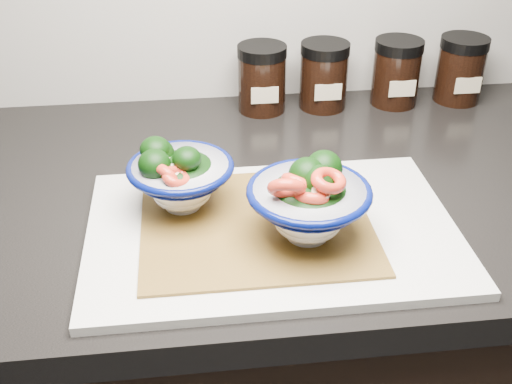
{
  "coord_description": "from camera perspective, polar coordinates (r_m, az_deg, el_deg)",
  "views": [
    {
      "loc": [
        -0.23,
        0.69,
        1.37
      ],
      "look_at": [
        -0.16,
        1.33,
        0.96
      ],
      "focal_mm": 45.0,
      "sensor_mm": 36.0,
      "label": 1
    }
  ],
  "objects": [
    {
      "name": "bowl_right",
      "position": [
        0.74,
        4.77,
        -0.88
      ],
      "size": [
        0.15,
        0.15,
        0.1
      ],
      "rotation": [
        0.0,
        0.0,
        -0.19
      ],
      "color": "white",
      "rests_on": "bamboo_mat"
    },
    {
      "name": "countertop",
      "position": [
        0.93,
        8.78,
        0.31
      ],
      "size": [
        3.5,
        0.6,
        0.04
      ],
      "primitive_type": "cube",
      "color": "black",
      "rests_on": "cabinet"
    },
    {
      "name": "spice_jar_a",
      "position": [
        1.09,
        0.52,
        10.08
      ],
      "size": [
        0.08,
        0.08,
        0.11
      ],
      "color": "black",
      "rests_on": "countertop"
    },
    {
      "name": "bowl_left",
      "position": [
        0.8,
        -6.86,
        1.34
      ],
      "size": [
        0.13,
        0.13,
        0.09
      ],
      "rotation": [
        0.0,
        0.0,
        0.37
      ],
      "color": "white",
      "rests_on": "bamboo_mat"
    },
    {
      "name": "cutting_board",
      "position": [
        0.79,
        1.44,
        -3.46
      ],
      "size": [
        0.45,
        0.3,
        0.01
      ],
      "primitive_type": "cube",
      "color": "silver",
      "rests_on": "countertop"
    },
    {
      "name": "bamboo_mat",
      "position": [
        0.79,
        0.0,
        -2.83
      ],
      "size": [
        0.28,
        0.24,
        0.0
      ],
      "primitive_type": "cube",
      "color": "olive",
      "rests_on": "cutting_board"
    },
    {
      "name": "spice_jar_d",
      "position": [
        1.18,
        17.73,
        10.36
      ],
      "size": [
        0.08,
        0.08,
        0.11
      ],
      "color": "black",
      "rests_on": "countertop"
    },
    {
      "name": "spice_jar_c",
      "position": [
        1.14,
        12.36,
        10.37
      ],
      "size": [
        0.08,
        0.08,
        0.11
      ],
      "color": "black",
      "rests_on": "countertop"
    },
    {
      "name": "spice_jar_b",
      "position": [
        1.1,
        6.05,
        10.27
      ],
      "size": [
        0.08,
        0.08,
        0.11
      ],
      "color": "black",
      "rests_on": "countertop"
    }
  ]
}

